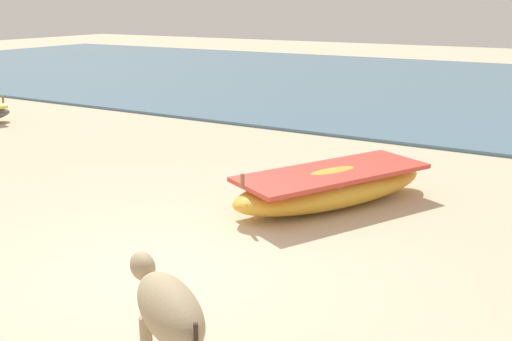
# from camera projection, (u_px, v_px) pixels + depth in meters

# --- Properties ---
(ground) EXTENTS (80.00, 80.00, 0.00)m
(ground) POSITION_uv_depth(u_px,v_px,m) (160.00, 272.00, 7.11)
(ground) COLOR beige
(sea_water) EXTENTS (60.00, 20.00, 0.08)m
(sea_water) POSITION_uv_depth(u_px,v_px,m) (465.00, 88.00, 21.98)
(sea_water) COLOR slate
(sea_water) RESTS_ON ground
(fishing_boat_1) EXTENTS (2.74, 3.78, 0.78)m
(fishing_boat_1) POSITION_uv_depth(u_px,v_px,m) (332.00, 186.00, 9.40)
(fishing_boat_1) COLOR gold
(fishing_boat_1) RESTS_ON ground
(cow_adult_dun) EXTENTS (1.40, 1.05, 0.99)m
(cow_adult_dun) POSITION_uv_depth(u_px,v_px,m) (168.00, 311.00, 4.82)
(cow_adult_dun) COLOR tan
(cow_adult_dun) RESTS_ON ground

